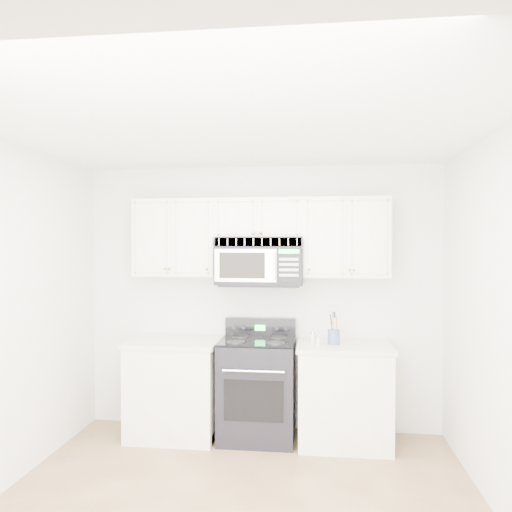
# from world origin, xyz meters

# --- Properties ---
(room) EXTENTS (3.51, 3.51, 2.61)m
(room) POSITION_xyz_m (0.00, 0.00, 1.30)
(room) COLOR #977753
(room) RESTS_ON ground
(base_cabinet_left) EXTENTS (0.86, 0.65, 0.92)m
(base_cabinet_left) POSITION_xyz_m (-0.80, 1.44, 0.43)
(base_cabinet_left) COLOR white
(base_cabinet_left) RESTS_ON ground
(base_cabinet_right) EXTENTS (0.86, 0.65, 0.92)m
(base_cabinet_right) POSITION_xyz_m (0.80, 1.44, 0.43)
(base_cabinet_right) COLOR white
(base_cabinet_right) RESTS_ON ground
(range) EXTENTS (0.70, 0.64, 1.10)m
(range) POSITION_xyz_m (-0.00, 1.46, 0.48)
(range) COLOR black
(range) RESTS_ON ground
(upper_cabinets) EXTENTS (2.44, 0.37, 0.75)m
(upper_cabinets) POSITION_xyz_m (0.00, 1.58, 1.93)
(upper_cabinets) COLOR white
(upper_cabinets) RESTS_ON ground
(microwave) EXTENTS (0.82, 0.46, 0.45)m
(microwave) POSITION_xyz_m (0.01, 1.54, 1.68)
(microwave) COLOR black
(microwave) RESTS_ON ground
(utensil_crock) EXTENTS (0.11, 0.11, 0.29)m
(utensil_crock) POSITION_xyz_m (0.70, 1.40, 1.00)
(utensil_crock) COLOR #4B638B
(utensil_crock) RESTS_ON base_cabinet_right
(shaker_salt) EXTENTS (0.04, 0.04, 0.09)m
(shaker_salt) POSITION_xyz_m (0.56, 1.31, 0.97)
(shaker_salt) COLOR silver
(shaker_salt) RESTS_ON base_cabinet_right
(shaker_pepper) EXTENTS (0.04, 0.04, 0.11)m
(shaker_pepper) POSITION_xyz_m (0.51, 1.41, 0.97)
(shaker_pepper) COLOR silver
(shaker_pepper) RESTS_ON base_cabinet_right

